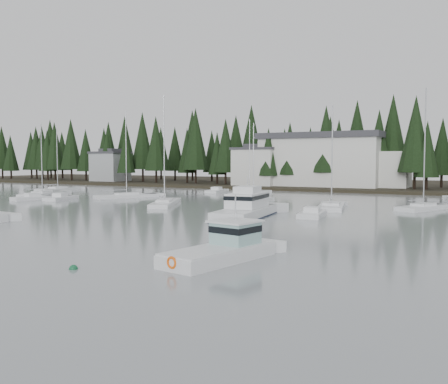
% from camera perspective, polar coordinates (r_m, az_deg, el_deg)
% --- Properties ---
extents(far_shore_land, '(240.00, 54.00, 1.00)m').
position_cam_1_polar(far_shore_land, '(117.87, 15.44, 0.70)').
color(far_shore_land, black).
rests_on(far_shore_land, ground).
extents(conifer_treeline, '(200.00, 22.00, 20.00)m').
position_cam_1_polar(conifer_treeline, '(107.17, 14.16, 0.44)').
color(conifer_treeline, black).
rests_on(conifer_treeline, ground).
extents(house_west, '(9.54, 7.42, 8.75)m').
position_cam_1_polar(house_west, '(106.26, 3.80, 3.02)').
color(house_west, silver).
rests_on(house_west, ground).
extents(house_far_west, '(8.48, 7.42, 8.25)m').
position_cam_1_polar(house_far_west, '(130.79, -12.87, 2.95)').
color(house_far_west, '#999EA0').
rests_on(house_far_west, ground).
extents(harbor_inn, '(29.50, 11.50, 10.90)m').
position_cam_1_polar(harbor_inn, '(104.23, 12.15, 3.56)').
color(harbor_inn, silver).
rests_on(harbor_inn, ground).
extents(cabin_cruiser_center, '(4.88, 11.71, 4.88)m').
position_cam_1_polar(cabin_cruiser_center, '(50.49, 2.55, -2.11)').
color(cabin_cruiser_center, white).
rests_on(cabin_cruiser_center, ground).
extents(lobster_boat_teal, '(4.09, 8.06, 4.28)m').
position_cam_1_polar(lobster_boat_teal, '(29.14, -0.08, -6.80)').
color(lobster_boat_teal, white).
rests_on(lobster_boat_teal, ground).
extents(sailboat_0, '(5.55, 8.57, 14.69)m').
position_cam_1_polar(sailboat_0, '(62.83, 21.81, -1.82)').
color(sailboat_0, white).
rests_on(sailboat_0, ground).
extents(sailboat_1, '(5.82, 10.61, 12.24)m').
position_cam_1_polar(sailboat_1, '(86.89, -20.04, -0.36)').
color(sailboat_1, white).
rests_on(sailboat_1, ground).
extents(sailboat_2, '(6.81, 9.95, 13.97)m').
position_cam_1_polar(sailboat_2, '(78.73, -11.07, -0.58)').
color(sailboat_2, white).
rests_on(sailboat_2, ground).
extents(sailboat_3, '(3.37, 9.67, 12.50)m').
position_cam_1_polar(sailboat_3, '(100.21, -18.45, 0.18)').
color(sailboat_3, white).
rests_on(sailboat_3, ground).
extents(sailboat_4, '(6.64, 10.40, 14.66)m').
position_cam_1_polar(sailboat_4, '(64.88, -6.81, -1.43)').
color(sailboat_4, white).
rests_on(sailboat_4, ground).
extents(sailboat_6, '(4.44, 8.63, 12.82)m').
position_cam_1_polar(sailboat_6, '(60.86, 12.17, -1.83)').
color(sailboat_6, white).
rests_on(sailboat_6, ground).
extents(sailboat_10, '(2.82, 10.75, 13.14)m').
position_cam_1_polar(sailboat_10, '(83.27, 2.92, -0.30)').
color(sailboat_10, white).
rests_on(sailboat_10, ground).
extents(sailboat_11, '(3.81, 9.52, 11.27)m').
position_cam_1_polar(sailboat_11, '(66.81, 3.37, -1.28)').
color(sailboat_11, white).
rests_on(sailboat_11, ground).
extents(runabout_0, '(3.37, 5.90, 1.42)m').
position_cam_1_polar(runabout_0, '(76.69, -18.22, -0.77)').
color(runabout_0, white).
rests_on(runabout_0, ground).
extents(runabout_1, '(2.93, 5.60, 1.42)m').
position_cam_1_polar(runabout_1, '(51.99, 10.03, -2.66)').
color(runabout_1, white).
rests_on(runabout_1, ground).
extents(runabout_3, '(2.82, 5.93, 1.42)m').
position_cam_1_polar(runabout_3, '(89.64, -0.86, 0.03)').
color(runabout_3, white).
rests_on(runabout_3, ground).
extents(runabout_4, '(3.46, 6.27, 1.42)m').
position_cam_1_polar(runabout_4, '(78.40, -21.03, -0.74)').
color(runabout_4, white).
rests_on(runabout_4, ground).
extents(mooring_buoy_green, '(0.48, 0.48, 0.48)m').
position_cam_1_polar(mooring_buoy_green, '(28.03, -16.83, -8.44)').
color(mooring_buoy_green, '#145933').
rests_on(mooring_buoy_green, ground).
extents(mooring_buoy_dark, '(0.33, 0.33, 0.33)m').
position_cam_1_polar(mooring_buoy_dark, '(31.61, -1.56, -6.91)').
color(mooring_buoy_dark, black).
rests_on(mooring_buoy_dark, ground).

